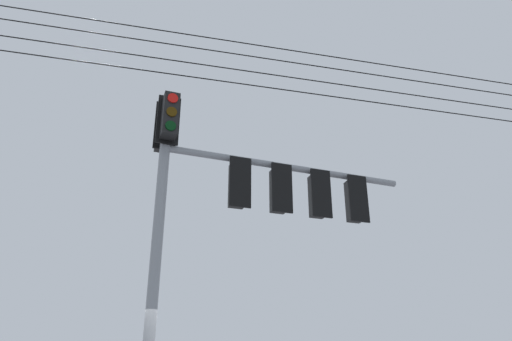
% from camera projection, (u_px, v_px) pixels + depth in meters
% --- Properties ---
extents(signal_mast_assembly, '(4.89, 3.16, 6.59)m').
position_uv_depth(signal_mast_assembly, '(238.00, 194.00, 9.58)').
color(signal_mast_assembly, gray).
rests_on(signal_mast_assembly, ground).
extents(overhead_wire_span, '(21.08, 8.37, 1.70)m').
position_uv_depth(overhead_wire_span, '(221.00, 60.00, 10.49)').
color(overhead_wire_span, black).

